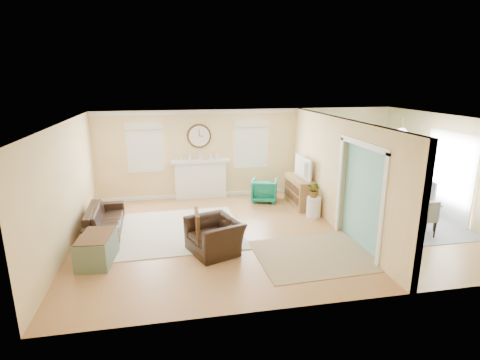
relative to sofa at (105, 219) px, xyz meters
name	(u,v)px	position (x,y,z in m)	size (l,w,h in m)	color
floor	(276,231)	(3.93, -0.80, -0.28)	(9.00, 9.00, 0.00)	#AA7345
wall_back	(249,153)	(3.93, 2.20, 1.02)	(9.00, 0.02, 2.60)	#D4B57B
wall_front	(333,227)	(3.93, -3.80, 1.02)	(9.00, 0.02, 2.60)	#D4B57B
wall_left	(65,188)	(-0.57, -0.80, 1.02)	(0.02, 6.00, 2.60)	#D4B57B
wall_right	(452,169)	(8.43, -0.80, 1.02)	(0.02, 6.00, 2.60)	#D4B57B
ceiling	(279,120)	(3.93, -0.80, 2.32)	(9.00, 6.00, 0.02)	white
partition	(335,169)	(5.45, -0.52, 1.07)	(0.17, 6.00, 2.60)	#D4B57B
fireplace	(201,178)	(2.43, 2.08, 0.31)	(1.70, 0.30, 1.17)	white
wall_clock	(199,136)	(2.43, 2.16, 1.57)	(0.70, 0.07, 0.70)	#4B301A
window_left	(145,144)	(0.88, 2.15, 1.37)	(1.05, 0.13, 1.42)	white
window_right	(251,141)	(3.98, 2.15, 1.37)	(1.05, 0.13, 1.42)	white
french_doors	(449,177)	(8.39, -0.80, 0.82)	(0.06, 1.70, 2.20)	white
pendant	(401,134)	(6.93, -0.80, 1.92)	(0.30, 0.30, 0.55)	gold
rug_cream	(173,230)	(1.55, -0.35, -0.28)	(3.15, 2.73, 0.02)	silver
rug_jute	(314,255)	(4.34, -2.17, -0.28)	(2.31, 1.89, 0.01)	tan
rug_grey	(399,219)	(7.24, -0.67, -0.28)	(2.49, 3.11, 0.01)	gray
sofa	(105,219)	(0.00, 0.00, 0.00)	(1.94, 0.76, 0.57)	black
eames_chair	(215,236)	(2.39, -1.61, 0.06)	(1.07, 0.93, 0.69)	black
green_chair	(264,190)	(4.22, 1.41, 0.05)	(0.70, 0.72, 0.66)	#007647
trunk	(97,249)	(0.10, -1.65, 0.00)	(0.71, 1.04, 0.57)	slate
credenza	(299,191)	(5.10, 0.89, 0.12)	(0.46, 1.36, 0.80)	#9C754C
tv	(300,167)	(5.08, 0.89, 0.81)	(1.01, 0.13, 0.58)	black
garden_stool	(314,207)	(5.14, -0.10, -0.02)	(0.36, 0.36, 0.53)	white
potted_plant	(314,189)	(5.14, -0.10, 0.46)	(0.37, 0.32, 0.41)	#337F33
dining_table	(401,207)	(7.24, -0.67, 0.05)	(1.87, 1.04, 0.66)	#4B301A
dining_chair_n	(376,188)	(7.15, 0.40, 0.24)	(0.42, 0.42, 0.90)	gray
dining_chair_s	(426,215)	(7.15, -1.72, 0.22)	(0.40, 0.40, 0.86)	gray
dining_chair_w	(377,199)	(6.58, -0.65, 0.29)	(0.54, 0.54, 0.97)	white
dining_chair_e	(423,196)	(7.84, -0.66, 0.29)	(0.50, 0.50, 0.97)	gray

